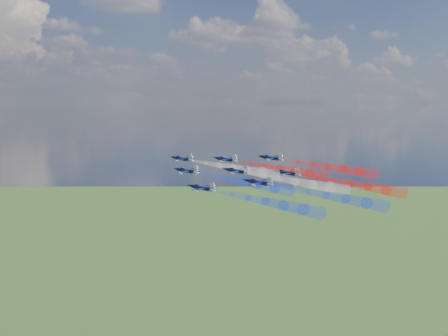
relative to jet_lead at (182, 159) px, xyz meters
name	(u,v)px	position (x,y,z in m)	size (l,w,h in m)	color
jet_lead	(182,159)	(0.00, 0.00, 0.00)	(8.92, 11.15, 2.97)	black
trail_lead	(233,168)	(12.48, -18.20, -1.69)	(3.72, 34.42, 3.72)	silver
jet_inner_left	(187,171)	(-2.85, -15.44, -2.40)	(8.92, 11.15, 2.97)	black
trail_inner_left	(242,181)	(9.63, -33.64, -4.09)	(3.72, 34.42, 3.72)	blue
jet_inner_right	(226,159)	(14.89, -4.80, -0.29)	(8.92, 11.15, 2.97)	black
trail_inner_right	(279,168)	(27.37, -23.00, -1.98)	(3.72, 34.42, 3.72)	red
jet_outer_left	(202,188)	(-3.79, -35.03, -5.20)	(8.92, 11.15, 2.97)	black
trail_outer_left	(266,201)	(8.69, -53.23, -6.89)	(3.72, 34.42, 3.72)	blue
jet_center_third	(237,171)	(12.89, -20.56, -2.51)	(8.92, 11.15, 2.97)	black
trail_center_third	(296,182)	(25.37, -38.76, -4.20)	(3.72, 34.42, 3.72)	silver
jet_outer_right	(271,158)	(31.06, -8.62, 0.05)	(8.92, 11.15, 2.97)	black
trail_outer_right	(327,167)	(43.54, -26.82, -1.64)	(3.72, 34.42, 3.72)	red
jet_rear_left	(259,182)	(12.63, -39.33, -3.75)	(8.92, 11.15, 2.97)	black
trail_rear_left	(326,195)	(25.11, -57.53, -5.44)	(3.72, 34.42, 3.72)	blue
jet_rear_right	(287,173)	(28.54, -26.49, -3.16)	(8.92, 11.15, 2.97)	black
trail_rear_right	(350,184)	(41.02, -44.69, -4.85)	(3.72, 34.42, 3.72)	red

